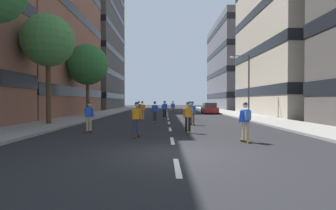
# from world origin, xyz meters

# --- Properties ---
(ground_plane) EXTENTS (147.45, 147.45, 0.00)m
(ground_plane) POSITION_xyz_m (0.00, 24.57, 0.00)
(ground_plane) COLOR black
(sidewalk_left) EXTENTS (3.84, 67.58, 0.14)m
(sidewalk_left) POSITION_xyz_m (-8.94, 27.65, 0.07)
(sidewalk_left) COLOR gray
(sidewalk_left) RESTS_ON ground_plane
(sidewalk_right) EXTENTS (3.84, 67.58, 0.14)m
(sidewalk_right) POSITION_xyz_m (8.94, 27.65, 0.07)
(sidewalk_right) COLOR gray
(sidewalk_right) RESTS_ON ground_plane
(lane_markings) EXTENTS (0.16, 57.20, 0.01)m
(lane_markings) POSITION_xyz_m (0.00, 25.50, 0.00)
(lane_markings) COLOR silver
(lane_markings) RESTS_ON ground_plane
(building_left_mid) EXTENTS (14.78, 22.40, 23.66)m
(building_left_mid) POSITION_xyz_m (-18.19, 24.61, 11.92)
(building_left_mid) COLOR brown
(building_left_mid) RESTS_ON ground_plane
(building_left_far) EXTENTS (14.78, 22.88, 32.41)m
(building_left_far) POSITION_xyz_m (-18.19, 51.42, 16.30)
(building_left_far) COLOR #4C4744
(building_left_far) RESTS_ON ground_plane
(building_right_far) EXTENTS (14.78, 23.04, 19.06)m
(building_right_far) POSITION_xyz_m (18.19, 51.42, 9.62)
(building_right_far) COLOR slate
(building_right_far) RESTS_ON ground_plane
(parked_car_near) EXTENTS (1.82, 4.40, 1.52)m
(parked_car_near) POSITION_xyz_m (5.82, 28.10, 0.70)
(parked_car_near) COLOR maroon
(parked_car_near) RESTS_ON ground_plane
(street_tree_near) EXTENTS (3.83, 3.83, 8.04)m
(street_tree_near) POSITION_xyz_m (-8.94, 10.84, 6.23)
(street_tree_near) COLOR #4C3823
(street_tree_near) RESTS_ON sidewalk_left
(street_tree_far) EXTENTS (4.53, 4.53, 7.96)m
(street_tree_far) POSITION_xyz_m (-8.94, 21.19, 5.82)
(street_tree_far) COLOR #4C3823
(street_tree_far) RESTS_ON sidewalk_left
(streetlamp_right) EXTENTS (2.13, 0.30, 6.50)m
(streetlamp_right) POSITION_xyz_m (8.19, 19.40, 4.14)
(streetlamp_right) COLOR #3F3F44
(streetlamp_right) RESTS_ON sidewalk_right
(skater_0) EXTENTS (0.56, 0.92, 1.78)m
(skater_0) POSITION_xyz_m (-3.29, 21.85, 1.02)
(skater_0) COLOR brown
(skater_0) RESTS_ON ground_plane
(skater_1) EXTENTS (0.57, 0.92, 1.78)m
(skater_1) POSITION_xyz_m (-2.50, 16.94, 0.98)
(skater_1) COLOR brown
(skater_1) RESTS_ON ground_plane
(skater_2) EXTENTS (0.55, 0.92, 1.78)m
(skater_2) POSITION_xyz_m (-0.37, 19.09, 0.98)
(skater_2) COLOR brown
(skater_2) RESTS_ON ground_plane
(skater_3) EXTENTS (0.55, 0.92, 1.78)m
(skater_3) POSITION_xyz_m (2.17, 17.56, 0.98)
(skater_3) COLOR brown
(skater_3) RESTS_ON ground_plane
(skater_4) EXTENTS (0.57, 0.92, 1.78)m
(skater_4) POSITION_xyz_m (3.24, 2.54, 1.02)
(skater_4) COLOR brown
(skater_4) RESTS_ON ground_plane
(skater_5) EXTENTS (0.55, 0.91, 1.78)m
(skater_5) POSITION_xyz_m (0.96, 5.94, 0.98)
(skater_5) COLOR brown
(skater_5) RESTS_ON ground_plane
(skater_6) EXTENTS (0.55, 0.92, 1.78)m
(skater_6) POSITION_xyz_m (-4.76, 6.46, 0.98)
(skater_6) COLOR brown
(skater_6) RESTS_ON ground_plane
(skater_7) EXTENTS (0.54, 0.91, 1.78)m
(skater_7) POSITION_xyz_m (0.76, 27.42, 0.98)
(skater_7) COLOR brown
(skater_7) RESTS_ON ground_plane
(skater_8) EXTENTS (0.57, 0.92, 1.78)m
(skater_8) POSITION_xyz_m (-1.78, 4.44, 0.98)
(skater_8) COLOR brown
(skater_8) RESTS_ON ground_plane
(skater_9) EXTENTS (0.57, 0.92, 1.78)m
(skater_9) POSITION_xyz_m (1.72, 10.97, 0.98)
(skater_9) COLOR brown
(skater_9) RESTS_ON ground_plane
(skater_10) EXTENTS (0.57, 0.92, 1.78)m
(skater_10) POSITION_xyz_m (-0.29, 24.76, 0.98)
(skater_10) COLOR brown
(skater_10) RESTS_ON ground_plane
(skater_11) EXTENTS (0.57, 0.92, 1.78)m
(skater_11) POSITION_xyz_m (-1.19, 14.03, 0.98)
(skater_11) COLOR brown
(skater_11) RESTS_ON ground_plane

